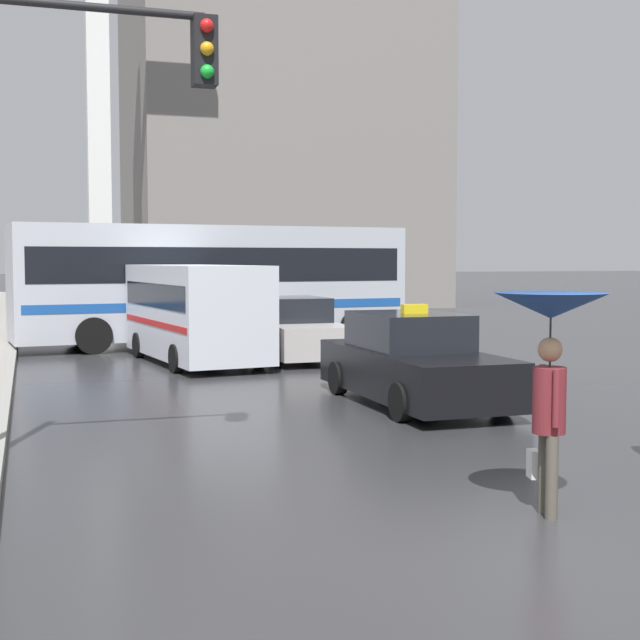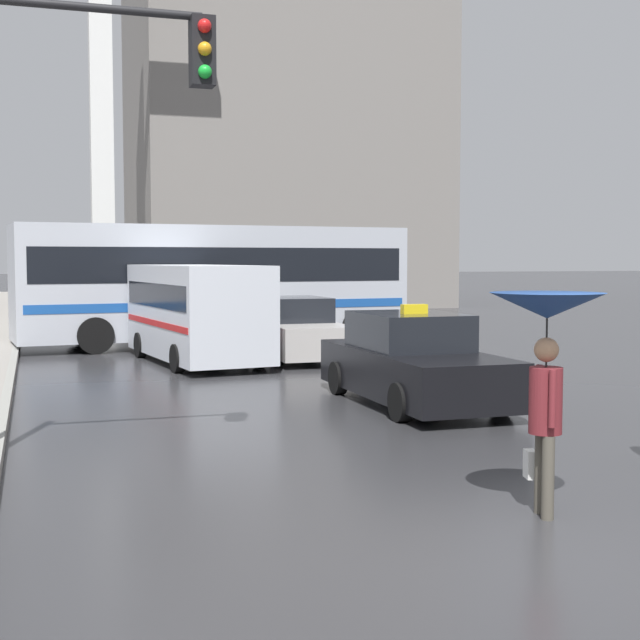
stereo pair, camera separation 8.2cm
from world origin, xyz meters
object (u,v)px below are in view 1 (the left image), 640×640
at_px(sedan_red, 293,330).
at_px(pedestrian_with_umbrella, 550,335).
at_px(traffic_light, 54,134).
at_px(taxi, 413,363).
at_px(monument_cross, 97,37).
at_px(city_bus, 214,279).
at_px(ambulance_van, 195,309).

bearing_deg(sedan_red, pedestrian_with_umbrella, 83.69).
distance_m(sedan_red, traffic_light, 12.67).
xyz_separation_m(taxi, monument_cross, (-3.35, 23.88, 10.74)).
relative_size(city_bus, traffic_light, 2.03).
distance_m(taxi, city_bus, 11.53).
bearing_deg(sedan_red, traffic_light, 61.09).
distance_m(sedan_red, city_bus, 4.36).
height_order(sedan_red, pedestrian_with_umbrella, pedestrian_with_umbrella).
bearing_deg(sedan_red, ambulance_van, 5.96).
height_order(sedan_red, traffic_light, traffic_light).
bearing_deg(taxi, sedan_red, -90.35).
bearing_deg(traffic_light, pedestrian_with_umbrella, -35.75).
height_order(sedan_red, monument_cross, monument_cross).
bearing_deg(monument_cross, taxi, -82.02).
bearing_deg(pedestrian_with_umbrella, taxi, 1.11).
bearing_deg(monument_cross, city_bus, -79.91).
relative_size(ambulance_van, pedestrian_with_umbrella, 2.69).
xyz_separation_m(taxi, sedan_red, (0.05, 7.39, -0.01)).
xyz_separation_m(ambulance_van, pedestrian_with_umbrella, (0.95, -13.64, 0.45)).
height_order(pedestrian_with_umbrella, monument_cross, monument_cross).
xyz_separation_m(sedan_red, pedestrian_with_umbrella, (-1.54, -13.90, 1.05)).
bearing_deg(ambulance_van, monument_cross, -94.09).
distance_m(city_bus, monument_cross, 15.86).
height_order(city_bus, monument_cross, monument_cross).
distance_m(ambulance_van, pedestrian_with_umbrella, 13.68).
xyz_separation_m(sedan_red, monument_cross, (-3.39, 16.48, 10.75)).
distance_m(city_bus, traffic_light, 15.63).
bearing_deg(monument_cross, pedestrian_with_umbrella, -86.51).
xyz_separation_m(sedan_red, traffic_light, (-5.93, -10.74, 3.17)).
bearing_deg(city_bus, monument_cross, -175.48).
distance_m(ambulance_van, city_bus, 4.52).
distance_m(pedestrian_with_umbrella, traffic_light, 5.81).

